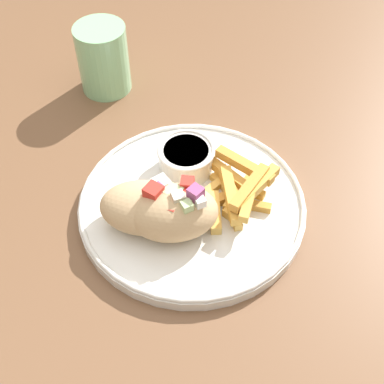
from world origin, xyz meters
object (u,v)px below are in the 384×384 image
(pita_sandwich_near, at_px, (174,212))
(plate, at_px, (192,205))
(pita_sandwich_far, at_px, (146,207))
(fries_pile, at_px, (236,191))
(water_glass, at_px, (104,62))
(sauce_ramekin, at_px, (186,157))

(pita_sandwich_near, bearing_deg, plate, 55.82)
(pita_sandwich_near, height_order, pita_sandwich_far, pita_sandwich_near)
(pita_sandwich_near, relative_size, fries_pile, 1.07)
(pita_sandwich_near, relative_size, water_glass, 1.24)
(fries_pile, distance_m, sauce_ramekin, 0.08)
(pita_sandwich_near, bearing_deg, water_glass, 105.84)
(plate, relative_size, fries_pile, 2.34)
(plate, height_order, sauce_ramekin, sauce_ramekin)
(sauce_ramekin, bearing_deg, fries_pile, -81.11)
(pita_sandwich_near, distance_m, pita_sandwich_far, 0.03)
(pita_sandwich_far, xyz_separation_m, sauce_ramekin, (0.09, 0.04, -0.01))
(plate, distance_m, water_glass, 0.27)
(pita_sandwich_far, distance_m, water_glass, 0.27)
(plate, xyz_separation_m, fries_pile, (0.04, -0.03, 0.02))
(plate, distance_m, fries_pile, 0.06)
(plate, xyz_separation_m, water_glass, (0.05, 0.26, 0.04))
(fries_pile, bearing_deg, plate, 145.92)
(pita_sandwich_far, relative_size, water_glass, 1.23)
(pita_sandwich_far, relative_size, fries_pile, 1.06)
(plate, distance_m, pita_sandwich_far, 0.07)
(plate, relative_size, pita_sandwich_far, 2.21)
(plate, bearing_deg, sauce_ramekin, 57.20)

